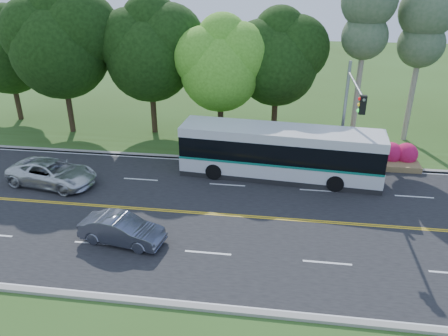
# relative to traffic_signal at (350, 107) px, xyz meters

# --- Properties ---
(ground) EXTENTS (120.00, 120.00, 0.00)m
(ground) POSITION_rel_traffic_signal_xyz_m (-6.49, -5.40, -4.67)
(ground) COLOR #324F1A
(ground) RESTS_ON ground
(road) EXTENTS (60.00, 14.00, 0.02)m
(road) POSITION_rel_traffic_signal_xyz_m (-6.49, -5.40, -4.66)
(road) COLOR black
(road) RESTS_ON ground
(curb_north) EXTENTS (60.00, 0.30, 0.15)m
(curb_north) POSITION_rel_traffic_signal_xyz_m (-6.49, 1.75, -4.60)
(curb_north) COLOR gray
(curb_north) RESTS_ON ground
(curb_south) EXTENTS (60.00, 0.30, 0.15)m
(curb_south) POSITION_rel_traffic_signal_xyz_m (-6.49, -12.55, -4.60)
(curb_south) COLOR gray
(curb_south) RESTS_ON ground
(grass_verge) EXTENTS (60.00, 4.00, 0.10)m
(grass_verge) POSITION_rel_traffic_signal_xyz_m (-6.49, 3.60, -4.62)
(grass_verge) COLOR #324F1A
(grass_verge) RESTS_ON ground
(lane_markings) EXTENTS (57.60, 13.82, 0.00)m
(lane_markings) POSITION_rel_traffic_signal_xyz_m (-6.59, -5.40, -4.65)
(lane_markings) COLOR gold
(lane_markings) RESTS_ON road
(tree_row) EXTENTS (44.70, 9.10, 13.84)m
(tree_row) POSITION_rel_traffic_signal_xyz_m (-11.65, 6.73, 2.06)
(tree_row) COLOR black
(tree_row) RESTS_ON ground
(bougainvillea_hedge) EXTENTS (9.50, 2.25, 1.50)m
(bougainvillea_hedge) POSITION_rel_traffic_signal_xyz_m (0.69, 2.75, -3.95)
(bougainvillea_hedge) COLOR #AB0E38
(bougainvillea_hedge) RESTS_ON ground
(traffic_signal) EXTENTS (0.42, 6.10, 7.00)m
(traffic_signal) POSITION_rel_traffic_signal_xyz_m (0.00, 0.00, 0.00)
(traffic_signal) COLOR gray
(traffic_signal) RESTS_ON ground
(transit_bus) EXTENTS (12.52, 3.71, 3.23)m
(transit_bus) POSITION_rel_traffic_signal_xyz_m (-3.92, -0.31, -3.05)
(transit_bus) COLOR silver
(transit_bus) RESTS_ON road
(sedan) EXTENTS (4.33, 2.10, 1.37)m
(sedan) POSITION_rel_traffic_signal_xyz_m (-11.25, -8.57, -3.97)
(sedan) COLOR slate
(sedan) RESTS_ON road
(suv) EXTENTS (5.80, 3.41, 1.51)m
(suv) POSITION_rel_traffic_signal_xyz_m (-17.58, -3.24, -3.89)
(suv) COLOR silver
(suv) RESTS_ON road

